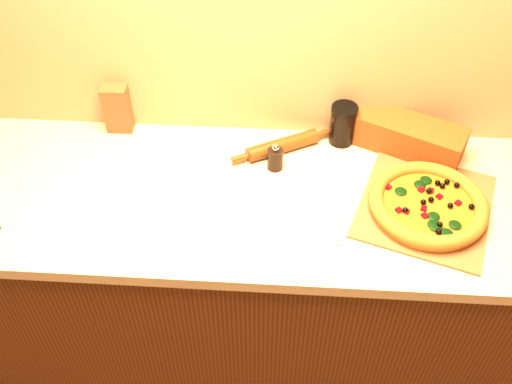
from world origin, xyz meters
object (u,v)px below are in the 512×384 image
at_px(rolling_pin, 283,145).
at_px(dark_jar, 343,124).
at_px(pizza_peel, 426,202).
at_px(pizza, 428,204).
at_px(pepper_grinder, 275,158).

relative_size(rolling_pin, dark_jar, 2.35).
relative_size(pizza_peel, rolling_pin, 1.80).
bearing_deg(rolling_pin, pizza, -29.72).
xyz_separation_m(pizza, dark_jar, (-0.24, 0.32, 0.04)).
height_order(pepper_grinder, dark_jar, dark_jar).
height_order(pizza, pepper_grinder, pepper_grinder).
distance_m(pizza_peel, rolling_pin, 0.50).
height_order(pepper_grinder, rolling_pin, pepper_grinder).
xyz_separation_m(pizza_peel, rolling_pin, (-0.45, 0.22, 0.02)).
xyz_separation_m(pepper_grinder, rolling_pin, (0.02, 0.08, -0.01)).
bearing_deg(pizza, pepper_grinder, 160.05).
bearing_deg(pepper_grinder, pizza_peel, -15.74).
height_order(pizza_peel, pepper_grinder, pepper_grinder).
bearing_deg(pepper_grinder, pizza, -19.95).
bearing_deg(pizza_peel, rolling_pin, 172.60).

